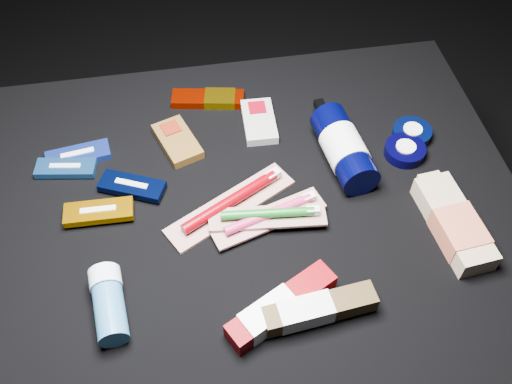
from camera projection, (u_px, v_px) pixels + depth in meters
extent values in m
plane|color=black|center=(250.00, 307.00, 1.32)|extent=(3.00, 3.00, 0.00)
cube|color=black|center=(250.00, 263.00, 1.16)|extent=(0.98, 0.78, 0.40)
cube|color=#1F3BB8|center=(78.00, 155.00, 1.07)|extent=(0.12, 0.06, 0.01)
cube|color=silver|center=(78.00, 155.00, 1.07)|extent=(0.06, 0.02, 0.02)
cube|color=#1F58A1|center=(66.00, 168.00, 1.05)|extent=(0.11, 0.06, 0.01)
cube|color=beige|center=(66.00, 168.00, 1.05)|extent=(0.06, 0.02, 0.01)
cube|color=black|center=(132.00, 186.00, 1.02)|extent=(0.12, 0.09, 0.01)
cube|color=#B9B9B5|center=(132.00, 186.00, 1.02)|extent=(0.06, 0.03, 0.02)
cube|color=#B07000|center=(99.00, 212.00, 0.98)|extent=(0.12, 0.05, 0.01)
cube|color=beige|center=(99.00, 212.00, 0.98)|extent=(0.06, 0.01, 0.02)
cube|color=brown|center=(177.00, 141.00, 1.09)|extent=(0.09, 0.13, 0.02)
cube|color=#651A0D|center=(171.00, 131.00, 1.10)|extent=(0.04, 0.04, 0.02)
cube|color=#A2A19C|center=(259.00, 122.00, 1.12)|extent=(0.06, 0.12, 0.02)
cube|color=maroon|center=(257.00, 111.00, 1.14)|extent=(0.03, 0.03, 0.02)
cube|color=#831100|center=(208.00, 99.00, 1.16)|extent=(0.15, 0.07, 0.02)
cube|color=#916E06|center=(220.00, 99.00, 1.16)|extent=(0.07, 0.06, 0.02)
cylinder|color=black|center=(344.00, 148.00, 1.04)|extent=(0.09, 0.18, 0.07)
cylinder|color=silver|center=(345.00, 150.00, 1.04)|extent=(0.08, 0.08, 0.07)
cylinder|color=black|center=(325.00, 112.00, 1.10)|extent=(0.03, 0.03, 0.02)
cube|color=black|center=(321.00, 107.00, 1.12)|extent=(0.02, 0.03, 0.02)
cylinder|color=black|center=(412.00, 133.00, 1.10)|extent=(0.07, 0.07, 0.02)
cylinder|color=white|center=(412.00, 133.00, 1.10)|extent=(0.04, 0.04, 0.02)
cylinder|color=black|center=(405.00, 151.00, 1.07)|extent=(0.08, 0.08, 0.02)
cylinder|color=silver|center=(405.00, 150.00, 1.07)|extent=(0.04, 0.04, 0.02)
cube|color=tan|center=(453.00, 223.00, 0.96)|extent=(0.08, 0.19, 0.04)
cube|color=#C16245|center=(459.00, 232.00, 0.95)|extent=(0.08, 0.09, 0.04)
cube|color=tan|center=(429.00, 181.00, 1.01)|extent=(0.04, 0.02, 0.03)
cylinder|color=#2D6797|center=(110.00, 313.00, 0.85)|extent=(0.06, 0.10, 0.05)
cylinder|color=silver|center=(105.00, 280.00, 0.89)|extent=(0.05, 0.04, 0.05)
cube|color=beige|center=(231.00, 206.00, 1.00)|extent=(0.24, 0.17, 0.01)
cylinder|color=#680007|center=(230.00, 201.00, 0.99)|extent=(0.18, 0.11, 0.02)
cube|color=silver|center=(273.00, 175.00, 1.02)|extent=(0.03, 0.03, 0.01)
cube|color=silver|center=(268.00, 218.00, 0.98)|extent=(0.21, 0.10, 0.01)
cylinder|color=#B52557|center=(268.00, 214.00, 0.97)|extent=(0.16, 0.06, 0.02)
cube|color=white|center=(309.00, 197.00, 0.99)|extent=(0.03, 0.02, 0.01)
cube|color=#BAB4AD|center=(267.00, 217.00, 0.97)|extent=(0.20, 0.07, 0.01)
cylinder|color=#0F5F16|center=(267.00, 213.00, 0.96)|extent=(0.16, 0.03, 0.02)
cube|color=silver|center=(313.00, 211.00, 0.96)|extent=(0.02, 0.02, 0.01)
cube|color=#730006|center=(282.00, 306.00, 0.87)|extent=(0.19, 0.12, 0.03)
cube|color=white|center=(269.00, 315.00, 0.86)|extent=(0.10, 0.08, 0.04)
cube|color=#3B2B13|center=(320.00, 309.00, 0.86)|extent=(0.18, 0.06, 0.03)
cube|color=silver|center=(305.00, 312.00, 0.85)|extent=(0.09, 0.05, 0.03)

